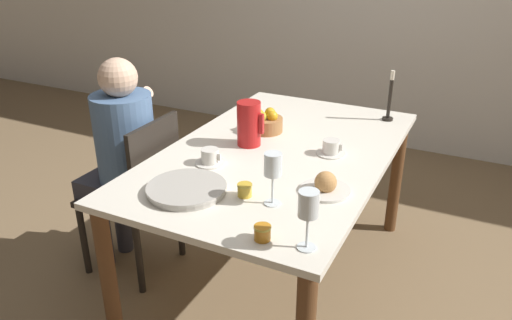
% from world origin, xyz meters
% --- Properties ---
extents(ground_plane, '(20.00, 20.00, 0.00)m').
position_xyz_m(ground_plane, '(0.00, 0.00, 0.00)').
color(ground_plane, '#7F6647').
extents(dining_table, '(1.01, 1.65, 0.76)m').
position_xyz_m(dining_table, '(0.00, 0.00, 0.66)').
color(dining_table, silver).
rests_on(dining_table, ground_plane).
extents(chair_person_side, '(0.42, 0.42, 0.88)m').
position_xyz_m(chair_person_side, '(-0.69, -0.23, 0.47)').
color(chair_person_side, black).
rests_on(chair_person_side, ground_plane).
extents(person_seated, '(0.39, 0.41, 1.18)m').
position_xyz_m(person_seated, '(-0.78, -0.23, 0.70)').
color(person_seated, '#33333D').
rests_on(person_seated, ground_plane).
extents(red_pitcher, '(0.14, 0.12, 0.22)m').
position_xyz_m(red_pitcher, '(-0.16, -0.00, 0.87)').
color(red_pitcher, red).
rests_on(red_pitcher, dining_table).
extents(wine_glass_water, '(0.07, 0.07, 0.21)m').
position_xyz_m(wine_glass_water, '(0.19, -0.49, 0.91)').
color(wine_glass_water, white).
rests_on(wine_glass_water, dining_table).
extents(wine_glass_juice, '(0.07, 0.07, 0.21)m').
position_xyz_m(wine_glass_juice, '(0.41, -0.71, 0.91)').
color(wine_glass_juice, white).
rests_on(wine_glass_juice, dining_table).
extents(teacup_near_person, '(0.14, 0.14, 0.07)m').
position_xyz_m(teacup_near_person, '(-0.22, -0.28, 0.79)').
color(teacup_near_person, silver).
rests_on(teacup_near_person, dining_table).
extents(teacup_across, '(0.14, 0.14, 0.07)m').
position_xyz_m(teacup_across, '(0.24, 0.07, 0.79)').
color(teacup_across, silver).
rests_on(teacup_across, dining_table).
extents(serving_tray, '(0.33, 0.33, 0.03)m').
position_xyz_m(serving_tray, '(-0.16, -0.55, 0.77)').
color(serving_tray, '#B7B2A8').
rests_on(serving_tray, dining_table).
extents(bread_plate, '(0.21, 0.21, 0.09)m').
position_xyz_m(bread_plate, '(0.34, -0.30, 0.78)').
color(bread_plate, silver).
rests_on(bread_plate, dining_table).
extents(jam_jar_amber, '(0.06, 0.06, 0.05)m').
position_xyz_m(jam_jar_amber, '(0.26, -0.73, 0.79)').
color(jam_jar_amber, '#C67A1E').
rests_on(jam_jar_amber, dining_table).
extents(jam_jar_red, '(0.06, 0.06, 0.05)m').
position_xyz_m(jam_jar_red, '(0.06, -0.48, 0.79)').
color(jam_jar_red, gold).
rests_on(jam_jar_red, dining_table).
extents(fruit_bowl, '(0.18, 0.18, 0.12)m').
position_xyz_m(fruit_bowl, '(-0.16, 0.20, 0.81)').
color(fruit_bowl, '#9E6B3D').
rests_on(fruit_bowl, dining_table).
extents(candlestick_tall, '(0.06, 0.06, 0.28)m').
position_xyz_m(candlestick_tall, '(0.37, 0.66, 0.86)').
color(candlestick_tall, black).
rests_on(candlestick_tall, dining_table).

